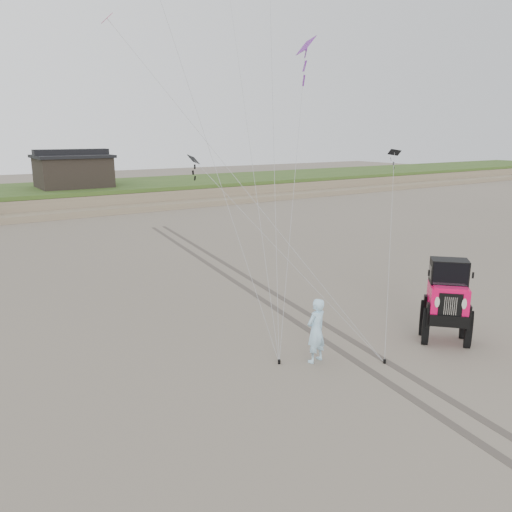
{
  "coord_description": "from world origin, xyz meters",
  "views": [
    {
      "loc": [
        -9.28,
        -9.83,
        6.37
      ],
      "look_at": [
        -0.78,
        3.0,
        2.6
      ],
      "focal_mm": 35.0,
      "sensor_mm": 36.0,
      "label": 1
    }
  ],
  "objects": [
    {
      "name": "stake_main",
      "position": [
        -1.51,
        0.71,
        0.06
      ],
      "size": [
        0.08,
        0.08,
        0.12
      ],
      "primitive_type": "cylinder",
      "color": "black",
      "rests_on": "ground"
    },
    {
      "name": "jeep",
      "position": [
        3.73,
        -0.9,
        1.05
      ],
      "size": [
        5.74,
        5.69,
        2.1
      ],
      "primitive_type": null,
      "rotation": [
        0.0,
        0.0,
        -0.8
      ],
      "color": "#E4084C",
      "rests_on": "ground"
    },
    {
      "name": "cabin",
      "position": [
        2.0,
        37.0,
        3.24
      ],
      "size": [
        6.4,
        5.4,
        3.35
      ],
      "color": "black",
      "rests_on": "dune_ridge"
    },
    {
      "name": "tire_tracks",
      "position": [
        2.0,
        8.0,
        0.0
      ],
      "size": [
        5.22,
        29.74,
        0.01
      ],
      "color": "#4C443D",
      "rests_on": "ground"
    },
    {
      "name": "stake_aux",
      "position": [
        1.02,
        -0.94,
        0.06
      ],
      "size": [
        0.08,
        0.08,
        0.12
      ],
      "primitive_type": "cylinder",
      "color": "black",
      "rests_on": "ground"
    },
    {
      "name": "dune_ridge",
      "position": [
        0.0,
        37.5,
        0.82
      ],
      "size": [
        160.0,
        14.25,
        1.73
      ],
      "color": "#7A6B54",
      "rests_on": "ground"
    },
    {
      "name": "kite_flock",
      "position": [
        3.04,
        8.19,
        10.56
      ],
      "size": [
        9.45,
        9.77,
        9.34
      ],
      "color": "#BF1756",
      "rests_on": "ground"
    },
    {
      "name": "ground",
      "position": [
        0.0,
        0.0,
        0.0
      ],
      "size": [
        160.0,
        160.0,
        0.0
      ],
      "primitive_type": "plane",
      "color": "#6B6054",
      "rests_on": "ground"
    },
    {
      "name": "man",
      "position": [
        -0.55,
        0.26,
        0.95
      ],
      "size": [
        0.76,
        0.57,
        1.9
      ],
      "primitive_type": "imported",
      "rotation": [
        0.0,
        0.0,
        3.33
      ],
      "color": "#97C4EA",
      "rests_on": "ground"
    }
  ]
}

